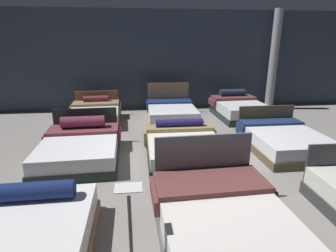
# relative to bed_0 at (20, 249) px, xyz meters

# --- Properties ---
(ground_plane) EXTENTS (18.00, 18.00, 0.02)m
(ground_plane) POSITION_rel_bed_0_xyz_m (2.38, 2.48, -0.23)
(ground_plane) COLOR gray
(showroom_back_wall) EXTENTS (18.00, 0.06, 3.50)m
(showroom_back_wall) POSITION_rel_bed_0_xyz_m (2.38, 7.37, 1.53)
(showroom_back_wall) COLOR #333D4C
(showroom_back_wall) RESTS_ON ground_plane
(bed_0) EXTENTS (1.51, 2.16, 0.66)m
(bed_0) POSITION_rel_bed_0_xyz_m (0.00, 0.00, 0.00)
(bed_0) COLOR #956B46
(bed_0) RESTS_ON ground_plane
(bed_1) EXTENTS (1.69, 2.23, 1.08)m
(bed_1) POSITION_rel_bed_0_xyz_m (2.33, 0.07, 0.05)
(bed_1) COLOR #55575E
(bed_1) RESTS_ON ground_plane
(bed_3) EXTENTS (1.69, 2.15, 0.88)m
(bed_3) POSITION_rel_bed_0_xyz_m (0.10, 2.94, 0.03)
(bed_3) COLOR black
(bed_3) RESTS_ON ground_plane
(bed_4) EXTENTS (1.74, 1.98, 0.63)m
(bed_4) POSITION_rel_bed_0_xyz_m (2.32, 2.88, -0.02)
(bed_4) COLOR black
(bed_4) RESTS_ON ground_plane
(bed_5) EXTENTS (1.62, 2.07, 0.83)m
(bed_5) POSITION_rel_bed_0_xyz_m (4.66, 2.89, 0.01)
(bed_5) COLOR brown
(bed_5) RESTS_ON ground_plane
(bed_6) EXTENTS (1.62, 2.02, 0.84)m
(bed_6) POSITION_rel_bed_0_xyz_m (0.01, 5.69, 0.03)
(bed_6) COLOR brown
(bed_6) RESTS_ON ground_plane
(bed_7) EXTENTS (1.56, 2.08, 1.05)m
(bed_7) POSITION_rel_bed_0_xyz_m (2.40, 5.72, 0.02)
(bed_7) COLOR #936C4B
(bed_7) RESTS_ON ground_plane
(bed_8) EXTENTS (1.62, 2.06, 0.82)m
(bed_8) POSITION_rel_bed_0_xyz_m (4.69, 5.77, 0.06)
(bed_8) COLOR black
(bed_8) RESTS_ON ground_plane
(price_sign) EXTENTS (0.28, 0.24, 1.00)m
(price_sign) POSITION_rel_bed_0_xyz_m (1.22, -0.15, 0.16)
(price_sign) COLOR #3F3F44
(price_sign) RESTS_ON ground_plane
(support_pillar) EXTENTS (0.29, 0.29, 3.50)m
(support_pillar) POSITION_rel_bed_0_xyz_m (6.25, 6.84, 1.53)
(support_pillar) COLOR #99999E
(support_pillar) RESTS_ON ground_plane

